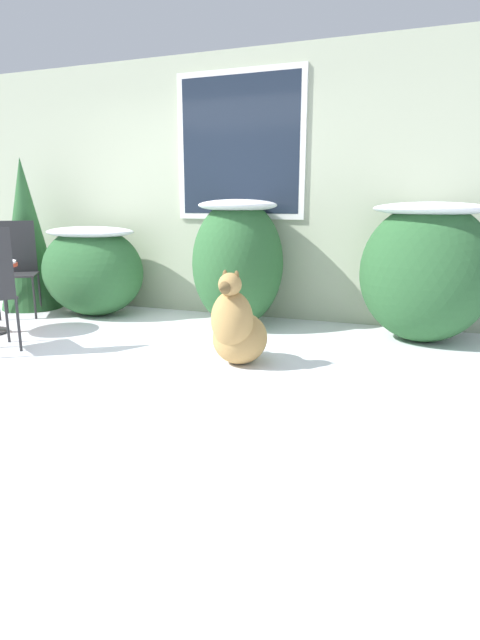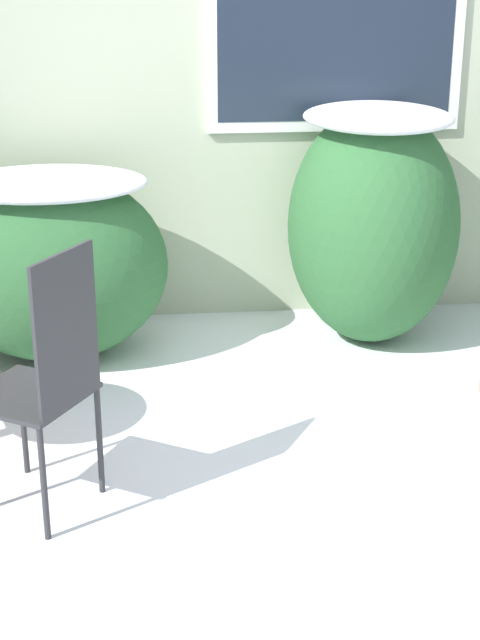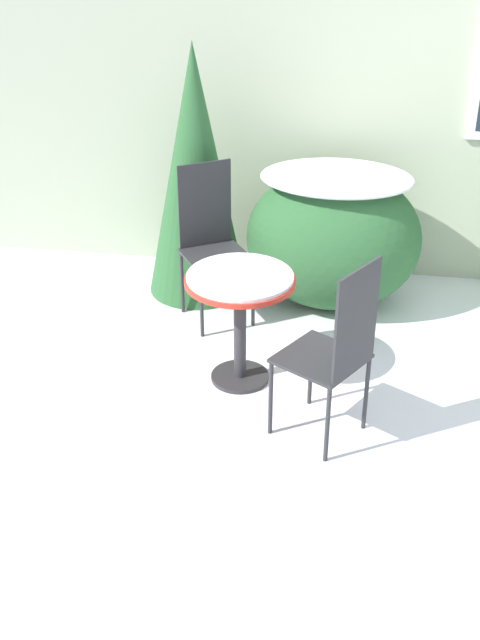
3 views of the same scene
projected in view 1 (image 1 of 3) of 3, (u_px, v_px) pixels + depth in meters
The scene contains 8 objects.
ground_plane at pixel (66, 364), 3.96m from camera, with size 16.00×16.00×0.00m, color white.
house_wall at pixel (188, 187), 5.63m from camera, with size 8.00×0.10×2.79m.
shrub_left at pixel (92, 268), 5.59m from camera, with size 1.20×0.89×1.00m.
shrub_middle at pixel (238, 260), 5.08m from camera, with size 0.92×1.01×1.29m.
shrub_right at pixel (426, 269), 4.48m from camera, with size 1.17×0.95×1.26m.
evergreen_bush at pixel (27, 235), 5.93m from camera, with size 0.71×0.71×1.77m.
patio_chair_near_table at pixel (18, 265), 5.61m from camera, with size 0.56×0.56×1.06m.
dog at pixel (237, 330), 3.89m from camera, with size 0.48×0.67×0.76m.
Camera 1 is at (2.58, -3.08, 1.24)m, focal length 28.00 mm.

